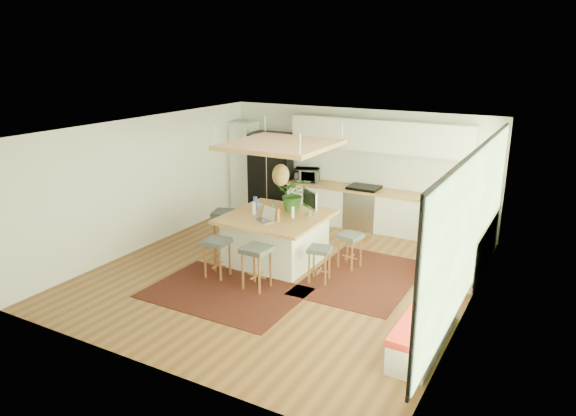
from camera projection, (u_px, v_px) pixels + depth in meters
The scene contains 36 objects.
floor at pixel (284, 273), 9.89m from camera, with size 7.00×7.00×0.00m, color brown.
ceiling at pixel (284, 128), 9.11m from camera, with size 7.00×7.00×0.00m, color white.
wall_back at pixel (358, 167), 12.43m from camera, with size 6.50×6.50×0.00m, color white.
wall_front at pixel (145, 272), 6.57m from camera, with size 6.50×6.50×0.00m, color white.
wall_left at pixel (148, 182), 11.01m from camera, with size 7.00×7.00×0.00m, color white.
wall_right at pixel (472, 233), 7.99m from camera, with size 7.00×7.00×0.00m, color white.
window_wall at pixel (470, 229), 7.99m from camera, with size 0.10×6.20×2.60m, color black, non-canonical shape.
pantry at pixel (245, 166), 13.60m from camera, with size 0.55×0.60×2.25m, color white.
back_counter_base at pixel (373, 211), 12.17m from camera, with size 4.20×0.60×0.88m, color white.
back_counter_top at pixel (374, 191), 12.04m from camera, with size 4.24×0.64×0.05m, color #AD7B3D.
backsplash at pixel (380, 169), 12.16m from camera, with size 4.20×0.02×0.80m, color white.
upper_cabinets at pixel (379, 136), 11.79m from camera, with size 4.20×0.34×0.70m, color white.
range at pixel (363, 207), 12.27m from camera, with size 0.76×0.62×1.00m, color #A5A5AA, non-canonical shape.
right_counter_base at pixel (470, 244), 10.07m from camera, with size 0.60×2.50×0.88m, color white.
right_counter_top at pixel (473, 221), 9.94m from camera, with size 0.64×2.54×0.05m, color #AD7B3D.
window_bench at pixel (425, 328), 7.44m from camera, with size 0.52×2.00×0.50m, color white, non-canonical shape.
ceiling_panel at pixel (281, 159), 9.77m from camera, with size 1.86×1.86×0.80m, color #AD7B3D, non-canonical shape.
rug_near at pixel (224, 293), 9.07m from camera, with size 2.60×1.80×0.01m, color black.
rug_right at pixel (362, 277), 9.67m from camera, with size 1.80×2.60×0.01m, color black.
fridge at pixel (272, 177), 13.28m from camera, with size 1.01×0.79×2.03m, color black, non-canonical shape.
island at pixel (276, 238), 10.33m from camera, with size 1.85×1.85×0.93m, color #AD7B3D, non-canonical shape.
stool_near_left at pixel (217, 258), 9.63m from camera, with size 0.42×0.42×0.72m, color #3F4546, non-canonical shape.
stool_near_right at pixel (257, 269), 9.15m from camera, with size 0.45×0.45×0.76m, color #3F4546, non-canonical shape.
stool_right_front at pixel (319, 263), 9.43m from camera, with size 0.38×0.38×0.65m, color #3F4546, non-canonical shape.
stool_right_back at pixel (350, 250), 10.04m from camera, with size 0.40×0.40×0.67m, color #3F4546, non-canonical shape.
stool_left_side at pixel (226, 231), 11.06m from camera, with size 0.47×0.47×0.79m, color #3F4546, non-canonical shape.
laptop at pixel (264, 215), 9.85m from camera, with size 0.36×0.38×0.27m, color #A5A5AA, non-canonical shape.
monitor at pixel (310, 202), 10.16m from camera, with size 0.54×0.19×0.50m, color #A5A5AA, non-canonical shape.
microwave at pixel (307, 174), 12.78m from camera, with size 0.58×0.32×0.39m, color #A5A5AA.
island_plant at pixel (293, 197), 10.46m from camera, with size 0.61×0.67×0.53m, color #1E4C19.
island_bowl at pixel (257, 205), 10.77m from camera, with size 0.22×0.22×0.05m, color white.
island_bottle_0 at pixel (254, 205), 10.51m from camera, with size 0.07×0.07×0.19m, color blue.
island_bottle_1 at pixel (254, 210), 10.23m from camera, with size 0.07×0.07×0.19m, color silver.
island_bottle_2 at pixel (279, 217), 9.81m from camera, with size 0.07×0.07×0.19m, color #A16735.
island_bottle_3 at pixel (293, 213), 10.05m from camera, with size 0.07×0.07×0.19m, color white.
island_bottle_4 at pixel (274, 206), 10.48m from camera, with size 0.07×0.07×0.19m, color #5B7747.
Camera 1 is at (4.49, -7.94, 4.00)m, focal length 33.14 mm.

